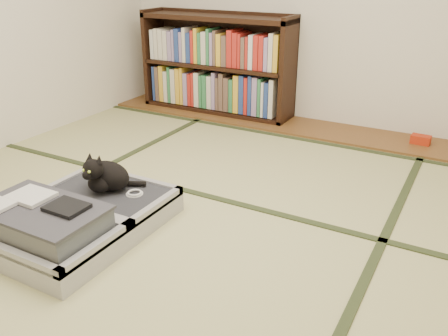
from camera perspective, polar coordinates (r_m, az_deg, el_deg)
The scene contains 9 objects.
floor at distance 2.70m, azimuth -4.56°, elevation -7.26°, with size 4.50×4.50×0.00m, color tan.
wood_strip at distance 4.36m, azimuth 10.03°, elevation 4.80°, with size 4.00×0.50×0.02m, color brown.
red_item at distance 4.18m, azimuth 22.58°, elevation 3.18°, with size 0.15×0.09×0.07m, color #B4270E.
tatami_borders at distance 3.07m, azimuth 0.49°, elevation -3.09°, with size 4.00×4.50×0.01m.
bookcase at distance 4.70m, azimuth -0.89°, elevation 12.08°, with size 1.52×0.35×0.98m.
suitcase at distance 2.71m, azimuth -17.69°, elevation -5.82°, with size 0.73×0.97×0.29m.
cat at distance 2.85m, azimuth -14.12°, elevation -0.92°, with size 0.32×0.33×0.26m.
cable_coil at distance 2.80m, azimuth -10.71°, elevation -3.02°, with size 0.10×0.10×0.02m.
hanger at distance 3.28m, azimuth -17.05°, elevation -2.37°, with size 0.41×0.22×0.01m.
Camera 1 is at (1.31, -1.92, 1.38)m, focal length 38.00 mm.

